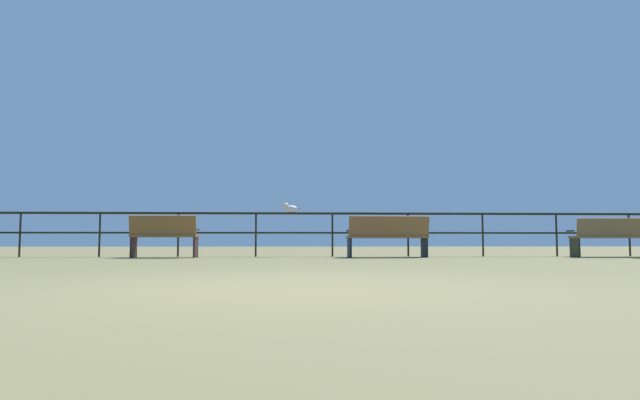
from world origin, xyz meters
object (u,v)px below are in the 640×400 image
bench_near_left (164,234)px  bench_near_right (388,235)px  seagull_on_rail (290,208)px  bench_far_right (614,235)px

bench_near_left → bench_near_right: (4.81, -0.01, -0.01)m
bench_near_left → bench_near_right: bearing=-0.1°
bench_near_left → seagull_on_rail: 2.83m
bench_near_right → bench_far_right: bearing=0.1°
bench_near_left → seagull_on_rail: bearing=14.6°
bench_near_left → seagull_on_rail: seagull_on_rail is taller
seagull_on_rail → bench_near_left: bearing=-165.4°
bench_far_right → bench_near_right: bearing=-179.9°
bench_near_left → bench_near_right: bench_near_left is taller
bench_near_right → seagull_on_rail: (-2.13, 0.71, 0.61)m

